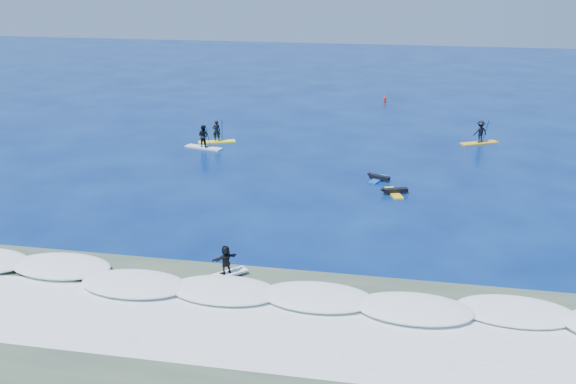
% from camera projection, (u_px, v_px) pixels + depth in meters
% --- Properties ---
extents(ground, '(160.00, 160.00, 0.00)m').
position_uv_depth(ground, '(257.00, 207.00, 37.14)').
color(ground, '#04164C').
rests_on(ground, ground).
extents(shallow_water, '(90.00, 13.00, 0.01)m').
position_uv_depth(shallow_water, '(172.00, 338.00, 24.19)').
color(shallow_water, '#35483A').
rests_on(shallow_water, ground).
extents(breaking_wave, '(40.00, 6.00, 0.30)m').
position_uv_depth(breaking_wave, '(204.00, 288.00, 27.90)').
color(breaking_wave, white).
rests_on(breaking_wave, ground).
extents(whitewater, '(34.00, 5.00, 0.02)m').
position_uv_depth(whitewater, '(181.00, 325.00, 25.12)').
color(whitewater, silver).
rests_on(whitewater, ground).
extents(sup_paddler_left, '(2.96, 1.72, 2.03)m').
position_uv_depth(sup_paddler_left, '(217.00, 135.00, 50.30)').
color(sup_paddler_left, yellow).
rests_on(sup_paddler_left, ground).
extents(sup_paddler_center, '(3.07, 1.47, 2.09)m').
position_uv_depth(sup_paddler_center, '(203.00, 138.00, 48.69)').
color(sup_paddler_center, silver).
rests_on(sup_paddler_center, ground).
extents(sup_paddler_right, '(3.01, 2.05, 2.11)m').
position_uv_depth(sup_paddler_right, '(480.00, 133.00, 49.90)').
color(sup_paddler_right, gold).
rests_on(sup_paddler_right, ground).
extents(prone_paddler_near, '(1.67, 2.20, 0.45)m').
position_uv_depth(prone_paddler_near, '(394.00, 191.00, 39.25)').
color(prone_paddler_near, yellow).
rests_on(prone_paddler_near, ground).
extents(prone_paddler_far, '(1.52, 2.02, 0.41)m').
position_uv_depth(prone_paddler_far, '(378.00, 178.00, 41.72)').
color(prone_paddler_far, '#1648A9').
rests_on(prone_paddler_far, ground).
extents(wave_surfer, '(1.79, 1.79, 1.44)m').
position_uv_depth(wave_surfer, '(226.00, 262.00, 28.54)').
color(wave_surfer, white).
rests_on(wave_surfer, breaking_wave).
extents(marker_buoy, '(0.30, 0.30, 0.72)m').
position_uv_depth(marker_buoy, '(385.00, 100.00, 64.67)').
color(marker_buoy, red).
rests_on(marker_buoy, ground).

